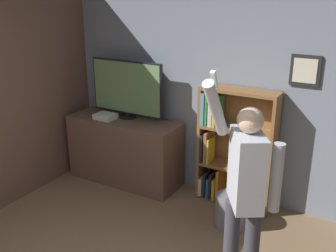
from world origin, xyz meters
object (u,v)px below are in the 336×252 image
at_px(bookshelf, 229,149).
at_px(waste_bin, 231,211).
at_px(television, 127,89).
at_px(game_console, 105,116).
at_px(person, 245,185).

height_order(bookshelf, waste_bin, bookshelf).
distance_m(television, game_console, 0.46).
bearing_deg(waste_bin, television, 165.57).
xyz_separation_m(television, bookshelf, (1.38, 0.08, -0.56)).
relative_size(person, waste_bin, 5.19).
bearing_deg(person, bookshelf, 174.51).
distance_m(television, waste_bin, 1.99).
bearing_deg(person, television, -152.91).
bearing_deg(game_console, waste_bin, -7.09).
distance_m(person, waste_bin, 1.21).
bearing_deg(game_console, bookshelf, 9.34).
bearing_deg(bookshelf, game_console, -170.66).
distance_m(game_console, bookshelf, 1.64).
relative_size(bookshelf, person, 0.74).
bearing_deg(television, bookshelf, 3.11).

